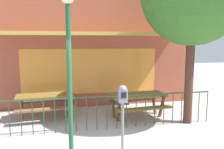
{
  "coord_description": "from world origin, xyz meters",
  "views": [
    {
      "loc": [
        -1.03,
        -4.37,
        2.47
      ],
      "look_at": [
        0.37,
        2.33,
        1.51
      ],
      "focal_mm": 37.76,
      "sensor_mm": 36.0,
      "label": 1
    }
  ],
  "objects_px": {
    "picnic_table_left": "(45,100)",
    "street_lamp": "(69,50)",
    "picnic_table_right": "(137,99)",
    "parking_meter_near": "(123,103)"
  },
  "relations": [
    {
      "from": "street_lamp",
      "to": "picnic_table_left",
      "type": "bearing_deg",
      "value": 104.16
    },
    {
      "from": "picnic_table_left",
      "to": "street_lamp",
      "type": "relative_size",
      "value": 0.55
    },
    {
      "from": "picnic_table_left",
      "to": "picnic_table_right",
      "type": "xyz_separation_m",
      "value": [
        2.94,
        -0.53,
        0.0
      ]
    },
    {
      "from": "picnic_table_left",
      "to": "street_lamp",
      "type": "xyz_separation_m",
      "value": [
        0.72,
        -2.83,
        1.7
      ]
    },
    {
      "from": "picnic_table_left",
      "to": "picnic_table_right",
      "type": "distance_m",
      "value": 2.98
    },
    {
      "from": "picnic_table_left",
      "to": "street_lamp",
      "type": "distance_m",
      "value": 3.38
    },
    {
      "from": "picnic_table_right",
      "to": "parking_meter_near",
      "type": "distance_m",
      "value": 2.93
    },
    {
      "from": "picnic_table_right",
      "to": "parking_meter_near",
      "type": "bearing_deg",
      "value": -114.09
    },
    {
      "from": "parking_meter_near",
      "to": "street_lamp",
      "type": "distance_m",
      "value": 1.54
    },
    {
      "from": "picnic_table_right",
      "to": "parking_meter_near",
      "type": "height_order",
      "value": "parking_meter_near"
    }
  ]
}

